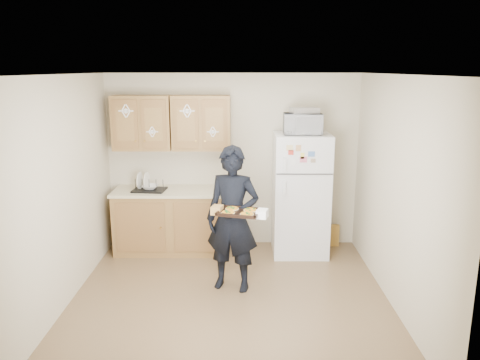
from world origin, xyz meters
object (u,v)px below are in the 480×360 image
baking_tray (239,213)px  microwave (302,124)px  dish_rack (149,184)px  refrigerator (300,194)px  person (233,219)px

baking_tray → microwave: size_ratio=0.90×
microwave → dish_rack: (-2.10, 0.06, -0.85)m
baking_tray → dish_rack: bearing=146.8°
refrigerator → person: 1.46m
person → baking_tray: (0.08, -0.29, 0.17)m
baking_tray → dish_rack: (-1.27, 1.43, -0.04)m
microwave → dish_rack: microwave is taller
dish_rack → refrigerator: bearing=-0.4°
person → dish_rack: person is taller
microwave → person: bearing=-130.8°
person → baking_tray: size_ratio=3.81×
person → dish_rack: 1.65m
dish_rack → microwave: bearing=-1.7°
dish_rack → baking_tray: bearing=-48.5°
microwave → baking_tray: bearing=-121.9°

